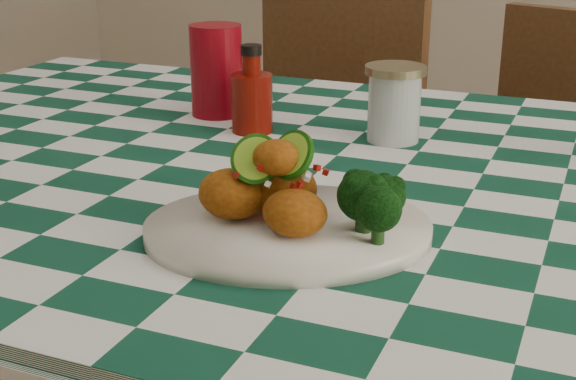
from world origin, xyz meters
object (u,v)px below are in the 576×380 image
at_px(plate, 288,230).
at_px(wooden_chair_left, 298,190).
at_px(ketchup_bottle, 252,89).
at_px(wooden_chair_right, 532,230).
at_px(mason_jar, 394,104).
at_px(fried_chicken_pile, 280,181).
at_px(red_tumbler, 216,70).

bearing_deg(plate, wooden_chair_left, 111.13).
xyz_separation_m(ketchup_bottle, wooden_chair_right, (0.39, 0.59, -0.40)).
distance_m(ketchup_bottle, wooden_chair_left, 0.69).
xyz_separation_m(mason_jar, wooden_chair_left, (-0.36, 0.52, -0.37)).
distance_m(fried_chicken_pile, ketchup_bottle, 0.41).
distance_m(plate, ketchup_bottle, 0.42).
height_order(fried_chicken_pile, mason_jar, mason_jar).
distance_m(ketchup_bottle, mason_jar, 0.22).
xyz_separation_m(ketchup_bottle, wooden_chair_left, (-0.15, 0.56, -0.38)).
relative_size(fried_chicken_pile, red_tumbler, 0.95).
relative_size(plate, wooden_chair_left, 0.32).
bearing_deg(red_tumbler, ketchup_bottle, -36.19).
height_order(plate, wooden_chair_right, wooden_chair_right).
xyz_separation_m(red_tumbler, wooden_chair_left, (-0.05, 0.49, -0.38)).
bearing_deg(plate, mason_jar, 89.19).
relative_size(plate, red_tumbler, 2.06).
distance_m(red_tumbler, mason_jar, 0.32).
xyz_separation_m(wooden_chair_left, wooden_chair_right, (0.54, 0.03, -0.03)).
bearing_deg(red_tumbler, mason_jar, -6.35).
bearing_deg(red_tumbler, plate, -54.57).
bearing_deg(fried_chicken_pile, mason_jar, 87.90).
bearing_deg(wooden_chair_left, red_tumbler, -74.29).
xyz_separation_m(red_tumbler, ketchup_bottle, (0.10, -0.07, -0.01)).
bearing_deg(red_tumbler, wooden_chair_left, 95.58).
relative_size(fried_chicken_pile, mason_jar, 1.25).
height_order(mason_jar, wooden_chair_right, same).
height_order(ketchup_bottle, mason_jar, ketchup_bottle).
relative_size(red_tumbler, ketchup_bottle, 1.11).
height_order(ketchup_bottle, wooden_chair_left, wooden_chair_left).
bearing_deg(mason_jar, fried_chicken_pile, -92.10).
relative_size(red_tumbler, wooden_chair_right, 0.17).
bearing_deg(mason_jar, wooden_chair_right, 72.42).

